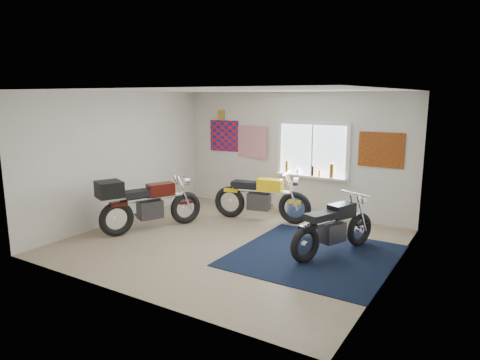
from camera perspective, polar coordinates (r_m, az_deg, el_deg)
The scene contains 10 objects.
ground at distance 7.84m, azimuth -1.06°, elevation -8.29°, with size 5.50×5.50×0.00m, color #9E896B.
room_shell at distance 7.45m, azimuth -1.11°, elevation 3.69°, with size 5.50×5.50×5.50m.
navy_rug at distance 7.31m, azimuth 9.85°, elevation -9.86°, with size 2.50×2.60×0.01m, color black.
window_assembly at distance 9.44m, azimuth 9.64°, elevation 3.46°, with size 1.66×0.17×1.26m.
oil_bottles at distance 9.41m, azimuth 9.75°, elevation 1.33°, with size 1.13×0.09×0.30m.
flag_display at distance 10.52m, azimuth -2.53°, elevation 8.65°, with size 1.60×0.10×1.17m.
triumph_poster at distance 8.99m, azimuth 18.30°, elevation 3.84°, with size 0.90×0.03×0.70m, color #A54C14.
yellow_triumph at distance 9.05m, azimuth 2.81°, elevation -2.50°, with size 2.11×0.70×1.07m.
black_chrome_bike at distance 7.33m, azimuth 12.37°, elevation -6.35°, with size 0.89×1.83×0.99m.
maroon_tourer at distance 8.52m, azimuth -12.70°, elevation -3.02°, with size 1.16×2.05×1.08m.
Camera 1 is at (4.00, -6.21, 2.61)m, focal length 32.00 mm.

